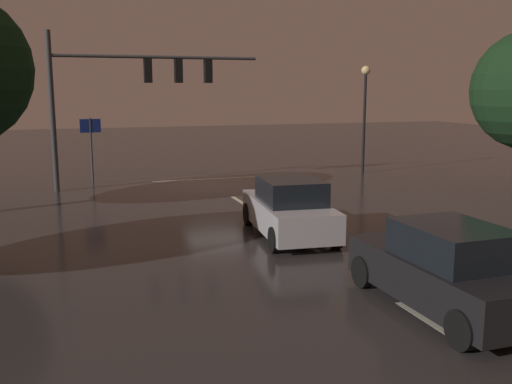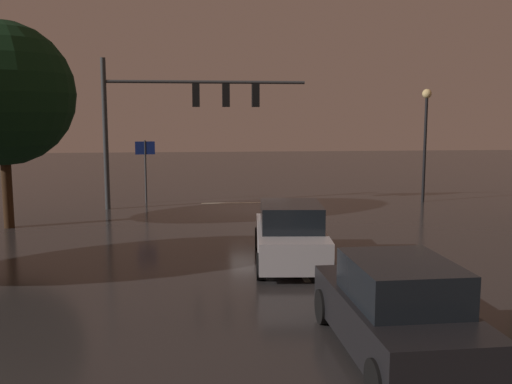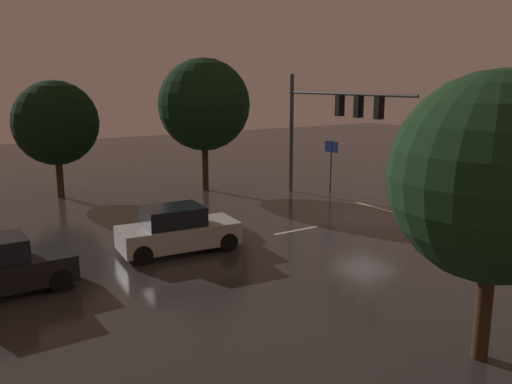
% 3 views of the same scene
% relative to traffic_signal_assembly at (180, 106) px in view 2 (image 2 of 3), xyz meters
% --- Properties ---
extents(ground_plane, '(80.00, 80.00, 0.00)m').
position_rel_traffic_signal_assembly_xyz_m(ground_plane, '(-3.36, 0.61, -4.46)').
color(ground_plane, '#2D2B2B').
extents(traffic_signal_assembly, '(8.79, 0.47, 6.50)m').
position_rel_traffic_signal_assembly_xyz_m(traffic_signal_assembly, '(0.00, 0.00, 0.00)').
color(traffic_signal_assembly, '#383A3D').
rests_on(traffic_signal_assembly, ground_plane).
extents(lane_dash_far, '(0.16, 2.20, 0.01)m').
position_rel_traffic_signal_assembly_xyz_m(lane_dash_far, '(-3.36, 4.61, -4.45)').
color(lane_dash_far, beige).
rests_on(lane_dash_far, ground_plane).
extents(lane_dash_mid, '(0.16, 2.20, 0.01)m').
position_rel_traffic_signal_assembly_xyz_m(lane_dash_mid, '(-3.36, 10.61, -4.45)').
color(lane_dash_mid, beige).
rests_on(lane_dash_mid, ground_plane).
extents(lane_dash_near, '(0.16, 2.20, 0.01)m').
position_rel_traffic_signal_assembly_xyz_m(lane_dash_near, '(-3.36, 16.61, -4.45)').
color(lane_dash_near, beige).
rests_on(lane_dash_near, ground_plane).
extents(stop_bar, '(5.00, 0.16, 0.01)m').
position_rel_traffic_signal_assembly_xyz_m(stop_bar, '(-3.36, -1.18, -4.45)').
color(stop_bar, beige).
rests_on(stop_bar, ground_plane).
extents(car_approaching, '(2.24, 4.49, 1.70)m').
position_rel_traffic_signal_assembly_xyz_m(car_approaching, '(-3.21, 9.92, -3.66)').
color(car_approaching, '#B7B7BC').
rests_on(car_approaching, ground_plane).
extents(car_distant, '(1.97, 4.40, 1.70)m').
position_rel_traffic_signal_assembly_xyz_m(car_distant, '(-3.99, 16.09, -3.66)').
color(car_distant, black).
rests_on(car_distant, ground_plane).
extents(street_lamp_left_kerb, '(0.44, 0.44, 5.30)m').
position_rel_traffic_signal_assembly_xyz_m(street_lamp_left_kerb, '(-11.37, -0.65, -0.77)').
color(street_lamp_left_kerb, black).
rests_on(street_lamp_left_kerb, ground_plane).
extents(route_sign, '(0.90, 0.16, 2.93)m').
position_rel_traffic_signal_assembly_xyz_m(route_sign, '(1.71, -1.60, -2.35)').
color(route_sign, '#383A3D').
rests_on(route_sign, ground_plane).
extents(tree_right_far, '(5.10, 5.10, 7.38)m').
position_rel_traffic_signal_assembly_xyz_m(tree_right_far, '(6.16, 3.88, 0.37)').
color(tree_right_far, '#382314').
rests_on(tree_right_far, ground_plane).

